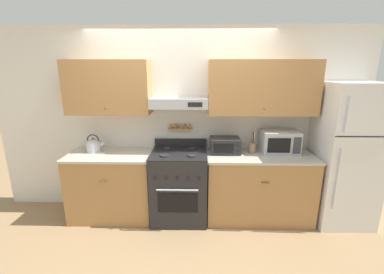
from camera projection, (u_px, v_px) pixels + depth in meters
The scene contains 10 objects.
ground_plane at pixel (178, 229), 3.31m from camera, with size 16.00×16.00×0.00m, color #937551.
wall_back at pixel (185, 110), 3.52m from camera, with size 5.20×0.46×2.55m.
counter_left at pixel (113, 185), 3.53m from camera, with size 1.11×0.65×0.91m.
counter_right at pixel (258, 186), 3.49m from camera, with size 1.41×0.65×0.91m.
stove_range at pixel (179, 185), 3.48m from camera, with size 0.73×0.70×1.04m.
refrigerator at pixel (345, 155), 3.31m from camera, with size 0.70×0.70×1.85m.
tea_kettle at pixel (94, 145), 3.47m from camera, with size 0.25×0.19×0.24m.
microwave at pixel (279, 142), 3.42m from camera, with size 0.48×0.35×0.30m.
utensil_crock at pixel (252, 147), 3.43m from camera, with size 0.11×0.11×0.29m.
toaster_oven at pixel (225, 145), 3.43m from camera, with size 0.40×0.30×0.20m.
Camera 1 is at (0.24, -2.89, 2.00)m, focal length 24.00 mm.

